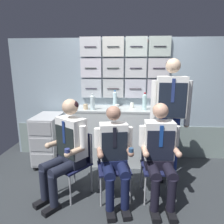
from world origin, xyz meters
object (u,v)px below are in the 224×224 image
(folding_chair_center, at_px, (113,158))
(crew_member_center, at_px, (114,152))
(folding_chair_left, at_px, (77,156))
(crew_member_standing, at_px, (170,109))
(crew_member_right, at_px, (160,150))
(crew_member_left, at_px, (67,145))
(service_trolley, at_px, (49,138))
(water_bottle_clear, at_px, (157,102))
(folding_chair_right, at_px, (157,158))
(espresso_cup_small, at_px, (155,108))

(folding_chair_center, xyz_separation_m, crew_member_center, (0.03, -0.16, 0.16))
(folding_chair_left, xyz_separation_m, crew_member_standing, (1.27, 0.38, 0.58))
(crew_member_right, distance_m, crew_member_standing, 0.68)
(folding_chair_left, bearing_deg, crew_member_center, -18.80)
(folding_chair_center, bearing_deg, crew_member_left, -169.08)
(service_trolley, relative_size, water_bottle_clear, 3.11)
(service_trolley, relative_size, crew_member_right, 0.69)
(crew_member_center, relative_size, folding_chair_right, 1.48)
(water_bottle_clear, relative_size, espresso_cup_small, 3.25)
(folding_chair_left, xyz_separation_m, crew_member_left, (-0.09, -0.13, 0.21))
(folding_chair_left, relative_size, crew_member_right, 0.66)
(folding_chair_left, height_order, crew_member_right, crew_member_right)
(crew_member_right, xyz_separation_m, espresso_cup_small, (0.04, 0.84, 0.34))
(crew_member_center, xyz_separation_m, crew_member_standing, (0.76, 0.55, 0.42))
(crew_member_standing, distance_m, water_bottle_clear, 0.46)
(folding_chair_center, distance_m, crew_member_center, 0.23)
(service_trolley, distance_m, water_bottle_clear, 1.94)
(folding_chair_left, relative_size, crew_member_center, 0.68)
(crew_member_right, distance_m, water_bottle_clear, 1.04)
(crew_member_left, relative_size, crew_member_center, 1.06)
(service_trolley, relative_size, folding_chair_center, 1.05)
(folding_chair_left, bearing_deg, folding_chair_center, -1.94)
(crew_member_right, bearing_deg, folding_chair_left, 172.94)
(folding_chair_right, xyz_separation_m, crew_member_right, (0.01, -0.16, 0.18))
(crew_member_center, distance_m, espresso_cup_small, 1.12)
(folding_chair_center, bearing_deg, espresso_cup_small, 49.07)
(service_trolley, xyz_separation_m, crew_member_standing, (1.95, -0.36, 0.62))
(service_trolley, height_order, folding_chair_right, service_trolley)
(water_bottle_clear, bearing_deg, crew_member_standing, -74.89)
(folding_chair_left, height_order, crew_member_left, crew_member_left)
(folding_chair_center, bearing_deg, crew_member_standing, 26.43)
(folding_chair_center, xyz_separation_m, crew_member_right, (0.59, -0.12, 0.18))
(folding_chair_right, relative_size, water_bottle_clear, 2.96)
(service_trolley, distance_m, crew_member_right, 1.96)
(crew_member_left, distance_m, espresso_cup_small, 1.49)
(crew_member_center, distance_m, crew_member_right, 0.56)
(folding_chair_left, bearing_deg, crew_member_standing, 16.51)
(crew_member_right, relative_size, crew_member_standing, 0.70)
(water_bottle_clear, bearing_deg, folding_chair_right, -96.71)
(crew_member_right, height_order, espresso_cup_small, crew_member_right)
(crew_member_standing, bearing_deg, crew_member_center, -143.94)
(folding_chair_right, bearing_deg, crew_member_center, -159.76)
(service_trolley, height_order, crew_member_right, crew_member_right)
(folding_chair_left, height_order, folding_chair_center, same)
(crew_member_right, height_order, crew_member_standing, crew_member_standing)
(service_trolley, bearing_deg, folding_chair_center, -33.00)
(folding_chair_center, bearing_deg, water_bottle_clear, 51.14)
(water_bottle_clear, height_order, espresso_cup_small, water_bottle_clear)
(folding_chair_center, height_order, espresso_cup_small, espresso_cup_small)
(folding_chair_left, distance_m, water_bottle_clear, 1.54)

